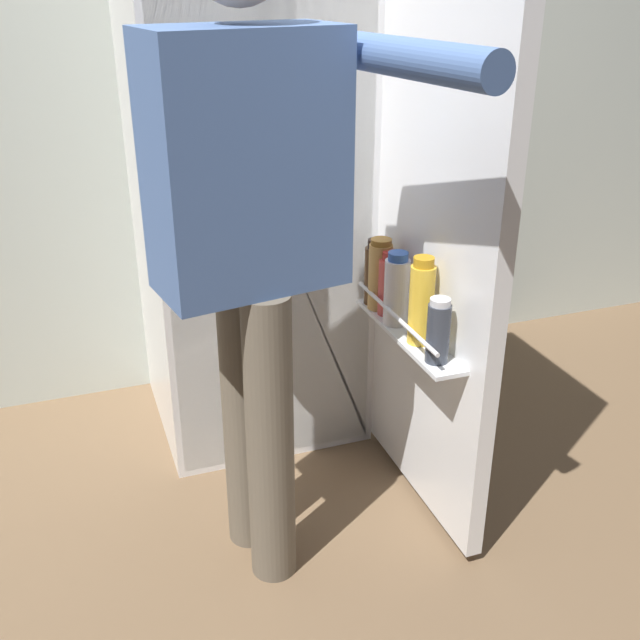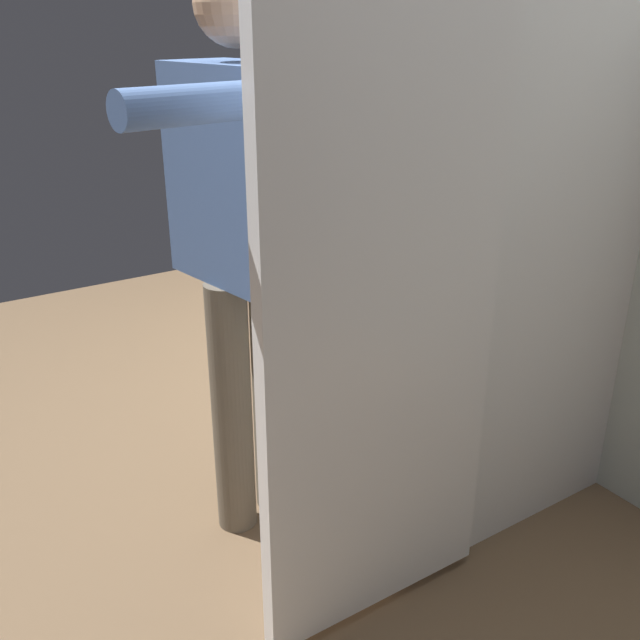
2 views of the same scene
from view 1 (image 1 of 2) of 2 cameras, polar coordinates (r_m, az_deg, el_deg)
The scene contains 4 objects.
ground_plane at distance 2.36m, azimuth -1.32°, elevation -13.68°, with size 5.16×5.16×0.00m, color brown.
kitchen_wall at distance 2.77m, azimuth -8.20°, elevation 19.73°, with size 4.40×0.10×2.46m, color beige.
refrigerator at distance 2.44m, azimuth -4.94°, elevation 9.90°, with size 0.71×1.30×1.69m.
person at distance 1.73m, azimuth -5.14°, elevation 7.71°, with size 0.61×0.68×1.61m.
Camera 1 is at (-0.57, -1.75, 1.47)m, focal length 42.27 mm.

